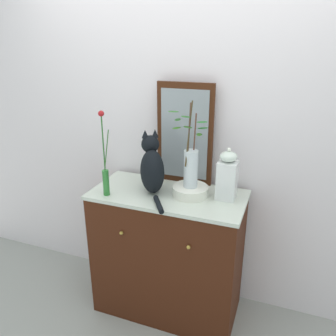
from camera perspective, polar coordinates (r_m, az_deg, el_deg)
ground_plane at (r=2.78m, az=0.00°, el=-22.27°), size 6.00×6.00×0.00m
wall_back at (r=2.41m, az=2.71°, el=6.41°), size 4.40×0.08×2.60m
sideboard at (r=2.48m, az=-0.00°, el=-14.25°), size 1.03×0.51×0.95m
mirror_leaning at (r=2.31m, az=2.86°, el=5.71°), size 0.40×0.03×0.70m
cat_sitting at (r=2.20m, az=-2.72°, el=0.03°), size 0.31×0.42×0.41m
vase_slim_green at (r=2.19m, az=-10.61°, el=-0.61°), size 0.07×0.04×0.56m
bowl_porcelain at (r=2.20m, az=3.80°, el=-3.89°), size 0.24×0.24×0.06m
vase_glass_clear at (r=2.14m, az=3.87°, el=0.48°), size 0.25×0.13×0.55m
jar_lidded_porcelain at (r=2.14m, az=10.03°, el=-1.36°), size 0.12×0.12×0.34m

